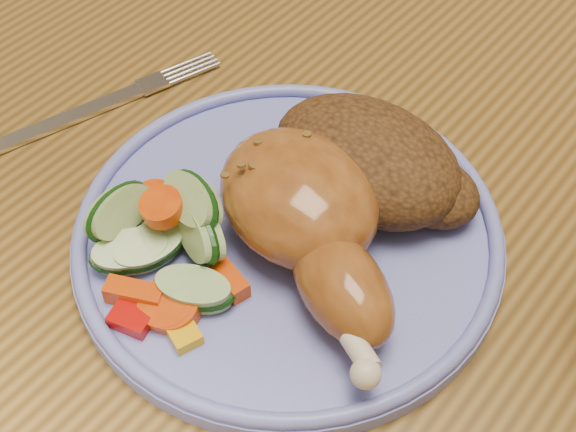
# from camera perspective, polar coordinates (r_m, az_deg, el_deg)

# --- Properties ---
(dining_table) EXTENTS (0.90, 1.40, 0.75)m
(dining_table) POSITION_cam_1_polar(r_m,az_deg,el_deg) (0.65, 12.14, -2.13)
(dining_table) COLOR brown
(dining_table) RESTS_ON ground
(plate) EXTENTS (0.28, 0.28, 0.01)m
(plate) POSITION_cam_1_polar(r_m,az_deg,el_deg) (0.52, -0.00, -1.47)
(plate) COLOR #6870C6
(plate) RESTS_ON dining_table
(plate_rim) EXTENTS (0.28, 0.28, 0.01)m
(plate_rim) POSITION_cam_1_polar(r_m,az_deg,el_deg) (0.52, -0.00, -0.71)
(plate_rim) COLOR #6870C6
(plate_rim) RESTS_ON plate
(chicken_leg) EXTENTS (0.18, 0.14, 0.06)m
(chicken_leg) POSITION_cam_1_polar(r_m,az_deg,el_deg) (0.49, 1.46, -0.11)
(chicken_leg) COLOR #93531E
(chicken_leg) RESTS_ON plate
(rice_pilaf) EXTENTS (0.14, 0.10, 0.06)m
(rice_pilaf) POSITION_cam_1_polar(r_m,az_deg,el_deg) (0.53, 5.88, 3.77)
(rice_pilaf) COLOR #4D2D13
(rice_pilaf) RESTS_ON plate
(vegetable_pile) EXTENTS (0.12, 0.11, 0.06)m
(vegetable_pile) POSITION_cam_1_polar(r_m,az_deg,el_deg) (0.50, -8.85, -1.94)
(vegetable_pile) COLOR #A50A05
(vegetable_pile) RESTS_ON plate
(fork) EXTENTS (0.07, 0.16, 0.00)m
(fork) POSITION_cam_1_polar(r_m,az_deg,el_deg) (0.63, -13.20, 7.69)
(fork) COLOR silver
(fork) RESTS_ON dining_table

